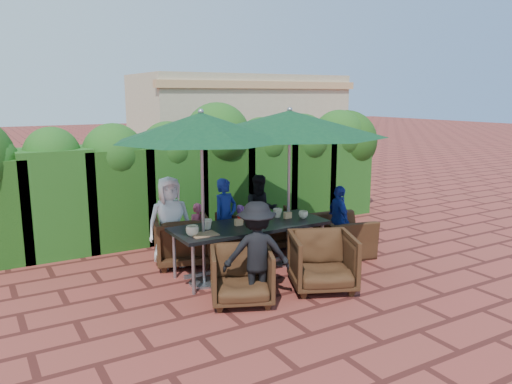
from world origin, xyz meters
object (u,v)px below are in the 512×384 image
dining_table (250,229)px  chair_near_left (241,273)px  umbrella_left (201,127)px  chair_near_right (323,259)px  umbrella_right (290,123)px  chair_far_right (270,226)px  chair_far_left (182,238)px  chair_end_right (342,229)px  chair_far_mid (219,236)px

dining_table → chair_near_left: size_ratio=2.95×
umbrella_left → chair_near_right: (1.33, -0.99, -1.78)m
umbrella_right → chair_far_right: (0.22, 0.88, -1.84)m
chair_far_left → chair_end_right: size_ratio=0.88×
umbrella_left → chair_far_mid: (0.68, 0.91, -1.83)m
dining_table → umbrella_right: bearing=4.8°
umbrella_left → umbrella_right: size_ratio=0.84×
chair_far_right → chair_near_right: chair_near_right is taller
chair_far_right → dining_table: bearing=64.4°
umbrella_right → chair_end_right: (1.06, -0.05, -1.79)m
dining_table → chair_near_left: 1.14m
umbrella_left → chair_near_right: 2.43m
umbrella_left → chair_far_right: 2.72m
umbrella_left → chair_far_right: (1.74, 1.02, -1.84)m
chair_end_right → chair_near_right: bearing=143.5°
umbrella_right → chair_end_right: size_ratio=3.03×
umbrella_left → chair_far_left: 2.02m
umbrella_left → chair_end_right: 3.14m
chair_far_mid → chair_near_left: chair_near_left is taller
chair_near_left → umbrella_left: bearing=123.6°
chair_far_mid → chair_near_right: chair_near_right is taller
dining_table → chair_near_right: chair_near_right is taller
chair_near_left → chair_end_right: bearing=43.8°
umbrella_right → umbrella_left: bearing=-175.0°
dining_table → chair_end_right: size_ratio=2.42×
chair_far_left → chair_near_left: size_ratio=1.07×
umbrella_right → dining_table: bearing=-175.2°
umbrella_left → chair_far_right: size_ratio=3.27×
umbrella_left → chair_end_right: size_ratio=2.54×
dining_table → chair_end_right: 1.80m
umbrella_right → chair_near_right: size_ratio=3.40×
chair_far_left → dining_table: bearing=146.2°
dining_table → chair_far_left: bearing=130.4°
chair_near_right → chair_end_right: (1.24, 1.07, -0.01)m
dining_table → chair_far_right: chair_far_right is taller
chair_near_right → umbrella_left: bearing=167.3°
chair_near_left → chair_far_left: bearing=116.4°
dining_table → chair_far_mid: size_ratio=3.11×
dining_table → chair_near_left: chair_near_left is taller
chair_far_right → chair_end_right: 1.25m
umbrella_right → chair_near_left: size_ratio=3.70×
dining_table → umbrella_right: size_ratio=0.80×
umbrella_right → chair_end_right: 2.08m
chair_near_right → chair_far_left: bearing=147.4°
chair_near_right → chair_far_right: bearing=102.4°
chair_far_right → chair_end_right: chair_end_right is taller
umbrella_right → chair_near_right: (-0.18, -1.12, -1.78)m
umbrella_left → chair_far_left: size_ratio=2.88×
chair_end_right → chair_far_right: bearing=54.6°
umbrella_right → chair_far_mid: size_ratio=3.90×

